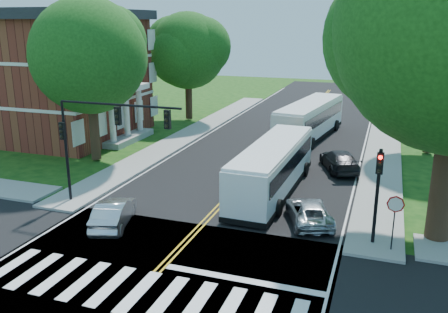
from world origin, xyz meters
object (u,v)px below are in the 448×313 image
at_px(signal_nw, 100,130).
at_px(signal_ne, 378,184).
at_px(dark_sedan, 339,160).
at_px(bus_follow, 310,119).
at_px(bus_lead, 273,167).
at_px(hatchback, 114,213).
at_px(suv, 309,212).

distance_m(signal_nw, signal_ne, 14.13).
relative_size(signal_nw, dark_sedan, 1.51).
height_order(signal_nw, bus_follow, signal_nw).
relative_size(bus_lead, dark_sedan, 2.41).
xyz_separation_m(hatchback, dark_sedan, (9.62, 13.08, 0.02)).
distance_m(bus_follow, suv, 18.40).
relative_size(bus_lead, suv, 2.74).
bearing_deg(dark_sedan, suv, 66.45).
xyz_separation_m(signal_nw, bus_follow, (7.92, 19.71, -2.70)).
bearing_deg(signal_nw, signal_ne, 0.05).
height_order(bus_lead, dark_sedan, bus_lead).
bearing_deg(hatchback, signal_nw, -65.20).
distance_m(signal_ne, dark_sedan, 11.62).
xyz_separation_m(signal_ne, bus_follow, (-6.13, 19.70, -1.29)).
relative_size(signal_ne, suv, 1.05).
relative_size(signal_nw, bus_lead, 0.62).
relative_size(signal_nw, signal_ne, 1.62).
height_order(signal_nw, suv, signal_nw).
distance_m(signal_ne, bus_follow, 20.67).
distance_m(hatchback, dark_sedan, 16.24).
xyz_separation_m(bus_follow, suv, (2.96, -18.13, -1.08)).
distance_m(signal_ne, hatchback, 12.66).
height_order(signal_ne, bus_lead, signal_ne).
distance_m(signal_ne, bus_lead, 8.17).
height_order(signal_ne, dark_sedan, signal_ne).
bearing_deg(bus_lead, bus_follow, -87.92).
distance_m(bus_lead, bus_follow, 14.31).
xyz_separation_m(bus_lead, dark_sedan, (3.31, 5.69, -0.87)).
height_order(signal_ne, bus_follow, signal_ne).
xyz_separation_m(bus_lead, hatchback, (-6.31, -7.38, -0.88)).
bearing_deg(bus_follow, signal_nw, 76.05).
distance_m(bus_lead, hatchback, 9.75).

